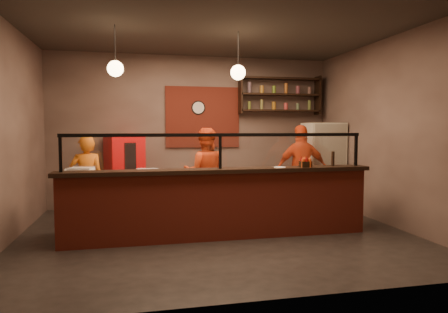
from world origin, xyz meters
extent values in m
plane|color=black|center=(0.00, 0.00, 0.00)|extent=(6.00, 6.00, 0.00)
plane|color=#342E28|center=(0.00, 0.00, 3.20)|extent=(6.00, 6.00, 0.00)
plane|color=#756056|center=(0.00, 2.50, 1.60)|extent=(6.00, 0.00, 6.00)
plane|color=#756056|center=(-3.00, 0.00, 1.60)|extent=(0.00, 5.00, 5.00)
plane|color=#756056|center=(3.00, 0.00, 1.60)|extent=(0.00, 5.00, 5.00)
plane|color=#756056|center=(0.00, -2.50, 1.60)|extent=(6.00, 0.00, 6.00)
cube|color=maroon|center=(0.20, 2.47, 1.90)|extent=(1.60, 0.04, 1.30)
cube|color=maroon|center=(0.00, -0.30, 0.50)|extent=(4.60, 0.25, 1.00)
cube|color=black|center=(0.00, -0.30, 1.03)|extent=(4.70, 0.37, 0.06)
cube|color=gray|center=(0.00, 0.20, 0.42)|extent=(4.60, 0.75, 0.85)
cube|color=white|center=(0.00, 0.20, 0.88)|extent=(4.60, 0.75, 0.05)
cube|color=white|center=(0.00, -0.30, 1.31)|extent=(4.40, 0.02, 0.50)
cube|color=black|center=(0.00, -0.30, 1.56)|extent=(4.50, 0.05, 0.05)
cube|color=black|center=(-2.22, -0.30, 1.31)|extent=(0.04, 0.04, 0.50)
cube|color=black|center=(0.00, -0.30, 1.31)|extent=(0.04, 0.04, 0.50)
cube|color=black|center=(2.22, -0.30, 1.31)|extent=(0.04, 0.04, 0.50)
cube|color=black|center=(1.90, 2.32, 2.05)|extent=(1.80, 0.28, 0.04)
cube|color=black|center=(1.90, 2.32, 2.40)|extent=(1.80, 0.28, 0.04)
cube|color=black|center=(1.90, 2.32, 2.75)|extent=(1.80, 0.28, 0.04)
cube|color=black|center=(1.00, 2.32, 2.40)|extent=(0.04, 0.28, 0.85)
cube|color=black|center=(2.80, 2.32, 2.40)|extent=(0.04, 0.28, 0.85)
cylinder|color=black|center=(0.10, 2.46, 2.10)|extent=(0.30, 0.04, 0.30)
cylinder|color=black|center=(-1.50, 0.20, 2.90)|extent=(0.01, 0.01, 0.60)
sphere|color=#F2C685|center=(-1.50, 0.20, 2.55)|extent=(0.24, 0.24, 0.24)
cylinder|color=black|center=(0.40, 0.20, 2.90)|extent=(0.01, 0.01, 0.60)
sphere|color=#F2C685|center=(0.40, 0.20, 2.55)|extent=(0.24, 0.24, 0.24)
imported|color=orange|center=(-2.05, 1.08, 0.77)|extent=(0.59, 0.42, 1.53)
imported|color=red|center=(0.02, 1.17, 0.83)|extent=(0.90, 0.75, 1.67)
imported|color=red|center=(1.91, 1.10, 0.86)|extent=(1.05, 0.51, 1.72)
cube|color=beige|center=(2.60, 1.62, 0.89)|extent=(0.77, 0.72, 1.77)
cube|color=red|center=(-1.45, 2.15, 0.78)|extent=(0.83, 0.80, 1.55)
cylinder|color=#F1E1CC|center=(-0.43, 0.26, 0.91)|extent=(0.68, 0.68, 0.01)
cube|color=silver|center=(-2.03, 0.24, 0.98)|extent=(0.39, 0.34, 0.17)
cube|color=silver|center=(-2.15, 0.40, 0.97)|extent=(0.28, 0.23, 0.14)
cube|color=white|center=(-1.07, -0.07, 0.98)|extent=(0.36, 0.32, 0.15)
cylinder|color=gold|center=(-1.99, 0.25, 0.93)|extent=(0.35, 0.07, 0.06)
cube|color=black|center=(1.33, -0.35, 1.11)|extent=(0.18, 0.14, 0.09)
cylinder|color=black|center=(1.84, -0.27, 1.17)|extent=(0.07, 0.07, 0.23)
cylinder|color=white|center=(0.91, -0.36, 1.07)|extent=(0.22, 0.22, 0.01)
camera|label=1|loc=(-1.21, -6.06, 1.65)|focal=32.00mm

